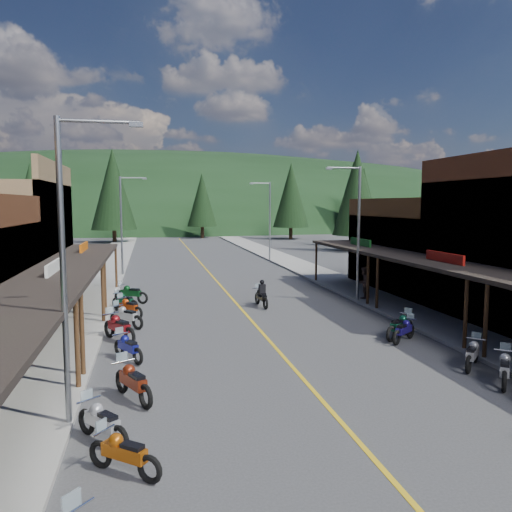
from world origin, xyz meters
TOP-DOWN VIEW (x-y plane):
  - ground at (0.00, 0.00)m, footprint 220.00×220.00m
  - centerline at (0.00, 20.00)m, footprint 0.15×90.00m
  - sidewalk_west at (-8.70, 20.00)m, footprint 3.40×94.00m
  - sidewalk_east at (8.70, 20.00)m, footprint 3.40×94.00m
  - shop_east_3 at (13.75, 11.30)m, footprint 10.90×10.20m
  - streetlight_0 at (-6.95, -6.00)m, footprint 2.16×0.18m
  - streetlight_1 at (-6.95, 22.00)m, footprint 2.16×0.18m
  - streetlight_2 at (6.95, 8.00)m, footprint 2.16×0.18m
  - streetlight_3 at (6.95, 30.00)m, footprint 2.16×0.18m
  - ridge_hill at (0.00, 135.00)m, footprint 310.00×140.00m
  - pine_1 at (-24.00, 70.00)m, footprint 5.88×5.88m
  - pine_2 at (-10.00, 58.00)m, footprint 6.72×6.72m
  - pine_3 at (4.00, 66.00)m, footprint 5.04×5.04m
  - pine_4 at (18.00, 60.00)m, footprint 5.88×5.88m
  - pine_5 at (34.00, 72.00)m, footprint 6.72×6.72m
  - pine_6 at (46.00, 64.00)m, footprint 5.04×5.04m
  - pine_9 at (24.00, 45.00)m, footprint 4.93×4.93m
  - pine_10 at (-18.00, 50.00)m, footprint 5.38×5.38m
  - pine_11 at (20.00, 38.00)m, footprint 5.82×5.82m
  - bike_west_4 at (-5.57, -8.74)m, footprint 1.89×1.71m
  - bike_west_5 at (-6.16, -7.11)m, footprint 1.77×2.02m
  - bike_west_6 at (-5.50, -4.55)m, footprint 1.69×2.33m
  - bike_west_7 at (-5.80, -0.58)m, footprint 1.57×2.03m
  - bike_west_8 at (-6.27, 2.20)m, footprint 1.94×2.38m
  - bike_west_9 at (-6.08, 4.59)m, footprint 1.98×2.00m
  - bike_west_10 at (-6.05, 6.70)m, footprint 1.86×2.01m
  - bike_west_11 at (-6.33, 8.70)m, footprint 1.82×1.78m
  - bike_west_12 at (-6.06, 10.55)m, footprint 2.26×1.80m
  - bike_east_5 at (6.21, -5.72)m, footprint 1.85×2.06m
  - bike_east_6 at (6.22, -4.05)m, footprint 1.88×1.88m
  - bike_east_7 at (5.54, -0.41)m, footprint 1.93×1.69m
  - bike_east_8 at (5.63, 0.08)m, footprint 2.18×1.79m
  - rider_on_bike at (1.23, 7.90)m, footprint 0.89×2.17m
  - pedestrian_east_b at (7.68, 8.42)m, footprint 1.07×0.97m

SIDE VIEW (x-z plane):
  - ground at x=0.00m, z-range 0.00..0.00m
  - ridge_hill at x=0.00m, z-range -30.00..30.00m
  - centerline at x=0.00m, z-range 0.00..0.01m
  - sidewalk_west at x=-8.70m, z-range 0.00..0.15m
  - sidewalk_east at x=8.70m, z-range 0.00..0.15m
  - bike_west_11 at x=-6.33m, z-range 0.00..1.09m
  - bike_west_4 at x=-5.57m, z-range 0.00..1.10m
  - bike_east_7 at x=5.54m, z-range 0.00..1.11m
  - bike_west_7 at x=-5.80m, z-range 0.00..1.13m
  - bike_east_6 at x=6.22m, z-range 0.00..1.14m
  - bike_west_5 at x=-6.16m, z-range 0.00..1.16m
  - bike_west_10 at x=-6.05m, z-range 0.00..1.18m
  - bike_east_5 at x=6.21m, z-range 0.00..1.19m
  - bike_west_9 at x=-6.08m, z-range 0.00..1.21m
  - bike_east_8 at x=5.63m, z-range 0.00..1.22m
  - bike_west_12 at x=-6.06m, z-range 0.00..1.26m
  - bike_west_6 at x=-5.50m, z-range 0.00..1.28m
  - rider_on_bike at x=1.23m, z-range -0.16..1.45m
  - bike_west_8 at x=-6.27m, z-range 0.00..1.34m
  - pedestrian_east_b at x=7.68m, z-range 0.15..2.07m
  - shop_east_3 at x=13.75m, z-range -0.57..5.63m
  - streetlight_0 at x=-6.95m, z-range 0.46..8.46m
  - streetlight_1 at x=-6.95m, z-range 0.46..8.46m
  - streetlight_2 at x=6.95m, z-range 0.46..8.46m
  - streetlight_3 at x=6.95m, z-range 0.46..8.46m
  - pine_9 at x=24.00m, z-range 0.98..11.78m
  - pine_3 at x=4.00m, z-range 0.98..11.98m
  - pine_6 at x=46.00m, z-range 0.98..11.98m
  - pine_10 at x=-18.00m, z-range 0.98..12.58m
  - pine_11 at x=20.00m, z-range 0.99..13.39m
  - pine_1 at x=-24.00m, z-range 0.99..13.49m
  - pine_4 at x=18.00m, z-range 0.99..13.49m
  - pine_2 at x=-10.00m, z-range 0.99..14.99m
  - pine_5 at x=34.00m, z-range 0.99..14.99m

